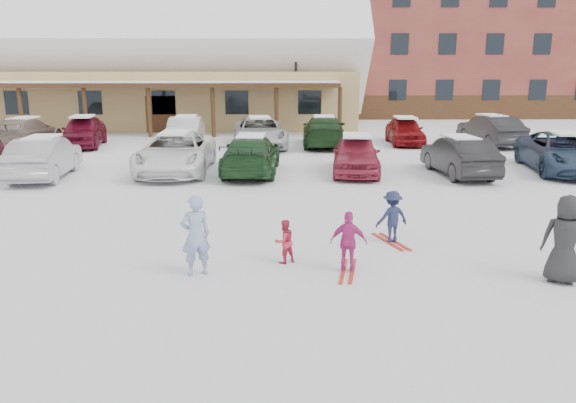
{
  "coord_description": "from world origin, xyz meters",
  "views": [
    {
      "loc": [
        0.08,
        -11.32,
        4.0
      ],
      "look_at": [
        0.3,
        1.0,
        1.0
      ],
      "focal_mm": 35.0,
      "sensor_mm": 36.0,
      "label": 1
    }
  ],
  "objects_px": {
    "parked_car_2": "(176,153)",
    "bystander_dark": "(565,239)",
    "adult_skier": "(196,235)",
    "toddler_red": "(284,241)",
    "parked_car_1": "(44,158)",
    "day_lodge": "(144,66)",
    "parked_car_9": "(187,131)",
    "parked_car_12": "(405,131)",
    "lamp_post": "(296,76)",
    "child_magenta": "(349,242)",
    "parked_car_6": "(564,153)",
    "parked_car_8": "(83,131)",
    "child_navy": "(392,217)",
    "parked_car_4": "(356,154)",
    "parked_car_10": "(260,132)",
    "parked_car_13": "(491,130)",
    "alpine_hotel": "(446,8)",
    "parked_car_3": "(251,155)",
    "parked_car_11": "(324,131)",
    "parked_car_7": "(25,133)",
    "parked_car_5": "(459,156)"
  },
  "relations": [
    {
      "from": "parked_car_2",
      "to": "bystander_dark",
      "type": "bearing_deg",
      "value": -50.97
    },
    {
      "from": "parked_car_9",
      "to": "parked_car_11",
      "type": "distance_m",
      "value": 7.03
    },
    {
      "from": "lamp_post",
      "to": "child_magenta",
      "type": "relative_size",
      "value": 4.71
    },
    {
      "from": "parked_car_10",
      "to": "parked_car_4",
      "type": "bearing_deg",
      "value": -66.89
    },
    {
      "from": "parked_car_6",
      "to": "parked_car_9",
      "type": "height_order",
      "value": "parked_car_6"
    },
    {
      "from": "parked_car_1",
      "to": "parked_car_7",
      "type": "bearing_deg",
      "value": -67.72
    },
    {
      "from": "alpine_hotel",
      "to": "parked_car_4",
      "type": "relative_size",
      "value": 7.36
    },
    {
      "from": "child_navy",
      "to": "parked_car_4",
      "type": "relative_size",
      "value": 0.28
    },
    {
      "from": "bystander_dark",
      "to": "parked_car_10",
      "type": "xyz_separation_m",
      "value": [
        -6.27,
        18.06,
        -0.09
      ]
    },
    {
      "from": "parked_car_12",
      "to": "parked_car_8",
      "type": "bearing_deg",
      "value": -175.85
    },
    {
      "from": "bystander_dark",
      "to": "parked_car_11",
      "type": "xyz_separation_m",
      "value": [
        -3.03,
        18.4,
        -0.09
      ]
    },
    {
      "from": "day_lodge",
      "to": "alpine_hotel",
      "type": "distance_m",
      "value": 25.78
    },
    {
      "from": "parked_car_12",
      "to": "parked_car_3",
      "type": "bearing_deg",
      "value": -131.48
    },
    {
      "from": "day_lodge",
      "to": "parked_car_10",
      "type": "height_order",
      "value": "day_lodge"
    },
    {
      "from": "alpine_hotel",
      "to": "parked_car_3",
      "type": "bearing_deg",
      "value": -118.19
    },
    {
      "from": "adult_skier",
      "to": "parked_car_10",
      "type": "xyz_separation_m",
      "value": [
        0.68,
        17.55,
        -0.05
      ]
    },
    {
      "from": "bystander_dark",
      "to": "parked_car_5",
      "type": "relative_size",
      "value": 0.39
    },
    {
      "from": "adult_skier",
      "to": "toddler_red",
      "type": "relative_size",
      "value": 1.74
    },
    {
      "from": "toddler_red",
      "to": "parked_car_1",
      "type": "relative_size",
      "value": 0.2
    },
    {
      "from": "adult_skier",
      "to": "parked_car_7",
      "type": "distance_m",
      "value": 20.66
    },
    {
      "from": "parked_car_9",
      "to": "parked_car_13",
      "type": "bearing_deg",
      "value": 175.07
    },
    {
      "from": "parked_car_6",
      "to": "parked_car_1",
      "type": "bearing_deg",
      "value": -168.96
    },
    {
      "from": "day_lodge",
      "to": "parked_car_10",
      "type": "bearing_deg",
      "value": -54.25
    },
    {
      "from": "lamp_post",
      "to": "adult_skier",
      "type": "bearing_deg",
      "value": -96.11
    },
    {
      "from": "parked_car_1",
      "to": "parked_car_2",
      "type": "height_order",
      "value": "parked_car_2"
    },
    {
      "from": "parked_car_10",
      "to": "parked_car_13",
      "type": "relative_size",
      "value": 1.16
    },
    {
      "from": "day_lodge",
      "to": "parked_car_4",
      "type": "height_order",
      "value": "day_lodge"
    },
    {
      "from": "parked_car_13",
      "to": "child_navy",
      "type": "bearing_deg",
      "value": 56.0
    },
    {
      "from": "alpine_hotel",
      "to": "parked_car_1",
      "type": "xyz_separation_m",
      "value": [
        -22.67,
        -29.09,
        -7.88
      ]
    },
    {
      "from": "child_navy",
      "to": "parked_car_9",
      "type": "height_order",
      "value": "parked_car_9"
    },
    {
      "from": "day_lodge",
      "to": "parked_car_11",
      "type": "relative_size",
      "value": 5.62
    },
    {
      "from": "child_magenta",
      "to": "parked_car_9",
      "type": "height_order",
      "value": "parked_car_9"
    },
    {
      "from": "adult_skier",
      "to": "parked_car_10",
      "type": "distance_m",
      "value": 17.56
    },
    {
      "from": "toddler_red",
      "to": "parked_car_8",
      "type": "distance_m",
      "value": 19.9
    },
    {
      "from": "toddler_red",
      "to": "parked_car_6",
      "type": "distance_m",
      "value": 14.73
    },
    {
      "from": "child_navy",
      "to": "parked_car_11",
      "type": "xyz_separation_m",
      "value": [
        -0.3,
        15.9,
        0.14
      ]
    },
    {
      "from": "parked_car_9",
      "to": "alpine_hotel",
      "type": "bearing_deg",
      "value": -135.96
    },
    {
      "from": "alpine_hotel",
      "to": "child_magenta",
      "type": "relative_size",
      "value": 25.46
    },
    {
      "from": "parked_car_11",
      "to": "parked_car_7",
      "type": "bearing_deg",
      "value": 4.2
    },
    {
      "from": "day_lodge",
      "to": "adult_skier",
      "type": "distance_m",
      "value": 30.0
    },
    {
      "from": "parked_car_10",
      "to": "adult_skier",
      "type": "bearing_deg",
      "value": -97.74
    },
    {
      "from": "parked_car_12",
      "to": "toddler_red",
      "type": "bearing_deg",
      "value": -107.77
    },
    {
      "from": "bystander_dark",
      "to": "parked_car_12",
      "type": "relative_size",
      "value": 0.41
    },
    {
      "from": "lamp_post",
      "to": "parked_car_8",
      "type": "xyz_separation_m",
      "value": [
        -10.89,
        -7.58,
        -2.54
      ]
    },
    {
      "from": "parked_car_3",
      "to": "parked_car_8",
      "type": "bearing_deg",
      "value": -37.38
    },
    {
      "from": "toddler_red",
      "to": "child_magenta",
      "type": "distance_m",
      "value": 1.38
    },
    {
      "from": "toddler_red",
      "to": "child_navy",
      "type": "height_order",
      "value": "child_navy"
    },
    {
      "from": "parked_car_8",
      "to": "alpine_hotel",
      "type": "bearing_deg",
      "value": 33.31
    },
    {
      "from": "child_magenta",
      "to": "parked_car_3",
      "type": "height_order",
      "value": "parked_car_3"
    },
    {
      "from": "day_lodge",
      "to": "parked_car_9",
      "type": "relative_size",
      "value": 6.54
    }
  ]
}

